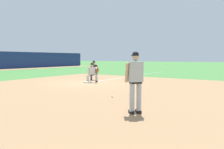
{
  "coord_description": "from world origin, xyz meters",
  "views": [
    {
      "loc": [
        -11.18,
        -9.25,
        1.68
      ],
      "look_at": [
        -3.78,
        -4.42,
        0.99
      ],
      "focal_mm": 35.0,
      "sensor_mm": 36.0,
      "label": 1
    }
  ],
  "objects_px": {
    "umpire": "(94,69)",
    "pitcher": "(136,78)",
    "first_base_bag": "(87,82)",
    "baseball": "(112,97)",
    "first_baseman": "(93,72)"
  },
  "relations": [
    {
      "from": "baseball",
      "to": "umpire",
      "type": "distance_m",
      "value": 7.45
    },
    {
      "from": "first_base_bag",
      "to": "baseball",
      "type": "bearing_deg",
      "value": -129.61
    },
    {
      "from": "first_baseman",
      "to": "umpire",
      "type": "relative_size",
      "value": 0.92
    },
    {
      "from": "pitcher",
      "to": "umpire",
      "type": "xyz_separation_m",
      "value": [
        7.16,
        7.15,
        -0.27
      ]
    },
    {
      "from": "umpire",
      "to": "pitcher",
      "type": "bearing_deg",
      "value": -135.03
    },
    {
      "from": "first_base_bag",
      "to": "pitcher",
      "type": "height_order",
      "value": "pitcher"
    },
    {
      "from": "baseball",
      "to": "pitcher",
      "type": "xyz_separation_m",
      "value": [
        -1.81,
        -2.01,
        1.02
      ]
    },
    {
      "from": "first_base_bag",
      "to": "baseball",
      "type": "xyz_separation_m",
      "value": [
        -3.55,
        -4.29,
        -0.01
      ]
    },
    {
      "from": "baseball",
      "to": "umpire",
      "type": "bearing_deg",
      "value": 43.87
    },
    {
      "from": "first_baseman",
      "to": "umpire",
      "type": "bearing_deg",
      "value": 34.65
    },
    {
      "from": "first_base_bag",
      "to": "pitcher",
      "type": "relative_size",
      "value": 0.2
    },
    {
      "from": "baseball",
      "to": "umpire",
      "type": "xyz_separation_m",
      "value": [
        5.34,
        5.14,
        0.76
      ]
    },
    {
      "from": "first_base_bag",
      "to": "pitcher",
      "type": "bearing_deg",
      "value": -130.4
    },
    {
      "from": "first_baseman",
      "to": "first_base_bag",
      "type": "bearing_deg",
      "value": 170.65
    },
    {
      "from": "umpire",
      "to": "first_base_bag",
      "type": "bearing_deg",
      "value": -154.67
    }
  ]
}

